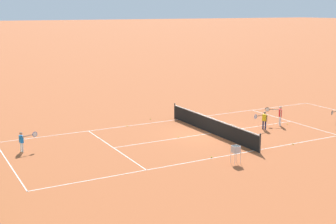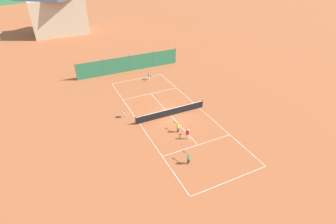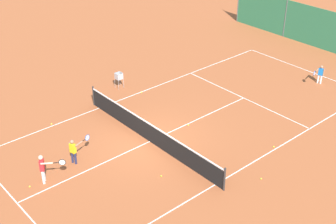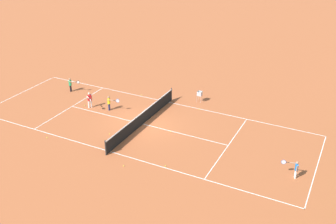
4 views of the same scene
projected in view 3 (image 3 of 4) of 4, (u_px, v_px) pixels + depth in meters
name	position (u px, v px, depth m)	size (l,w,h in m)	color
ground_plane	(150.00, 141.00, 21.12)	(600.00, 600.00, 0.00)	#A8542D
court_line_markings	(150.00, 141.00, 21.12)	(8.25, 23.85, 0.01)	white
tennis_net	(150.00, 132.00, 20.87)	(9.18, 0.08, 1.06)	#2D2D2D
player_near_baseline	(43.00, 167.00, 18.22)	(0.88, 0.84, 1.27)	white
player_far_service	(320.00, 73.00, 25.93)	(0.36, 0.97, 1.09)	white
player_far_baseline	(74.00, 149.00, 19.39)	(0.38, 1.01, 1.15)	#23284C
tennis_ball_by_net_right	(274.00, 147.00, 20.69)	(0.07, 0.07, 0.07)	#CCE033
tennis_ball_far_corner	(261.00, 179.00, 18.71)	(0.07, 0.07, 0.07)	#CCE033
tennis_ball_by_net_left	(52.00, 124.00, 22.39)	(0.07, 0.07, 0.07)	#CCE033
tennis_ball_service_box	(30.00, 187.00, 18.28)	(0.07, 0.07, 0.07)	#CCE033
tennis_ball_near_corner	(188.00, 125.00, 22.31)	(0.07, 0.07, 0.07)	#CCE033
tennis_ball_alley_right	(142.00, 92.00, 25.24)	(0.07, 0.07, 0.07)	#CCE033
tennis_ball_alley_left	(161.00, 176.00, 18.86)	(0.07, 0.07, 0.07)	#CCE033
ball_hopper	(119.00, 77.00, 25.48)	(0.36, 0.36, 0.89)	#B7B7BC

